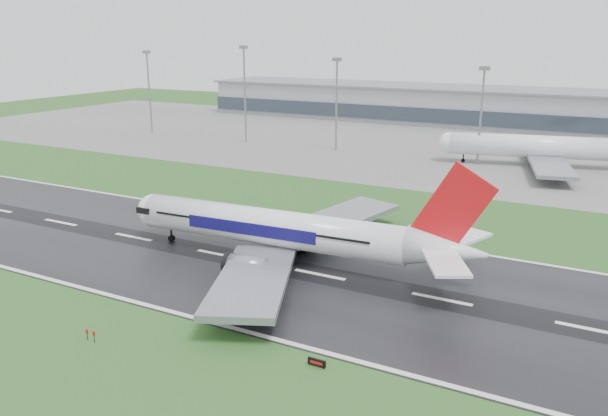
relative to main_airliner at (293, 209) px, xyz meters
The scene contains 11 objects.
ground 16.64m from the main_airliner, 166.56° to the right, with size 520.00×520.00×0.00m, color #24511D.
runway 16.62m from the main_airliner, 166.56° to the right, with size 400.00×45.00×0.10m, color black.
apron 122.91m from the main_airliner, 96.22° to the left, with size 400.00×130.00×0.08m, color slate.
terminal 182.32m from the main_airliner, 94.18° to the left, with size 240.00×36.00×15.00m, color #91949C.
main_airliner is the anchor object (origin of this frame).
parked_airliner 105.98m from the main_airliner, 74.92° to the left, with size 63.75×59.35×18.69m, color white, non-canonical shape.
runway_sign 35.11m from the main_airliner, 56.37° to the right, with size 2.30×0.26×1.04m, color black, non-canonical shape.
floodmast_0 152.47m from the main_airliner, 140.54° to the left, with size 0.64×0.64×30.66m, color gray.
floodmast_1 121.49m from the main_airliner, 127.04° to the left, with size 0.64×0.64×32.86m, color gray.
floodmast_2 103.80m from the main_airliner, 110.94° to the left, with size 0.64×0.64×29.29m, color gray.
floodmast_3 97.43m from the main_airliner, 84.13° to the left, with size 0.64×0.64×27.61m, color gray.
Camera 1 is at (59.70, -80.40, 37.28)m, focal length 35.24 mm.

